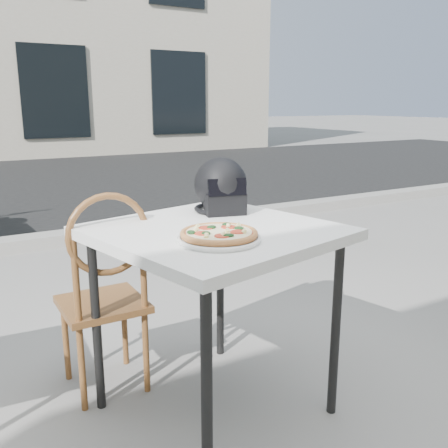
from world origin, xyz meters
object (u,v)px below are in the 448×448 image
cafe_table_main (215,245)px  pizza (219,233)px  plate (219,239)px  cafe_chair_main (105,284)px  helmet (221,188)px

cafe_table_main → pizza: size_ratio=2.88×
plate → cafe_chair_main: (-0.28, 0.56, -0.31)m
cafe_table_main → cafe_chair_main: bearing=134.3°
helmet → cafe_chair_main: bearing=-177.6°
plate → pizza: size_ratio=0.88×
pizza → helmet: 0.53m
cafe_table_main → helmet: (0.18, 0.26, 0.19)m
plate → helmet: (0.26, 0.45, 0.10)m
cafe_table_main → cafe_chair_main: size_ratio=1.09×
cafe_table_main → pizza: pizza is taller
pizza → plate: bearing=-86.7°
plate → cafe_chair_main: size_ratio=0.33×
cafe_table_main → cafe_chair_main: 0.57m
plate → helmet: size_ratio=1.05×
pizza → cafe_table_main: bearing=65.6°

